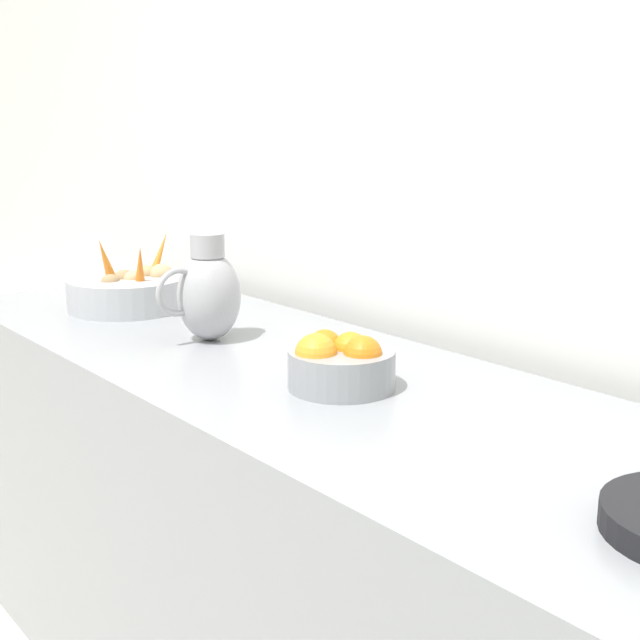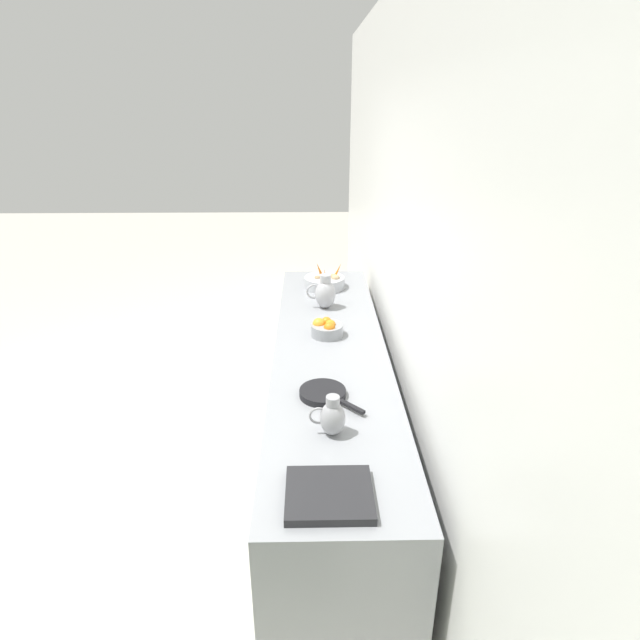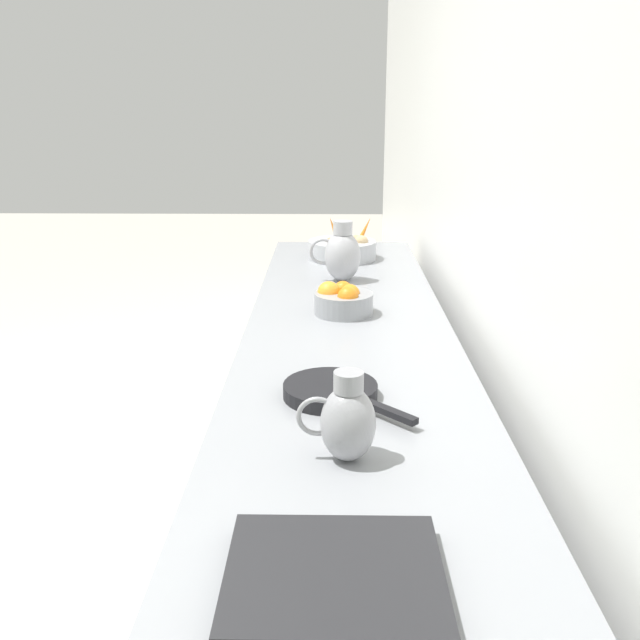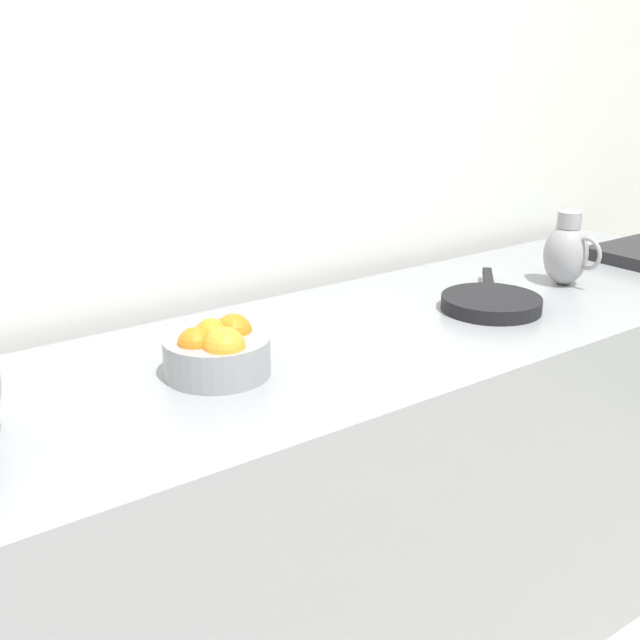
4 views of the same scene
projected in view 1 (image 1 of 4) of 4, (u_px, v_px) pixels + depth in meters
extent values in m
cube|color=gray|center=(410.00, 637.00, 1.60)|extent=(0.69, 3.02, 0.92)
cylinder|color=#ADAFB5|center=(127.00, 293.00, 2.30)|extent=(0.32, 0.32, 0.09)
torus|color=#ADAFB5|center=(128.00, 306.00, 2.31)|extent=(0.19, 0.19, 0.01)
cone|color=orange|center=(106.00, 262.00, 2.29)|extent=(0.09, 0.07, 0.14)
cone|color=orange|center=(159.00, 258.00, 2.34)|extent=(0.09, 0.04, 0.15)
cone|color=orange|center=(140.00, 268.00, 2.23)|extent=(0.05, 0.07, 0.13)
ellipsoid|color=tan|center=(134.00, 278.00, 2.27)|extent=(0.06, 0.05, 0.04)
ellipsoid|color=tan|center=(161.00, 274.00, 2.32)|extent=(0.07, 0.06, 0.05)
ellipsoid|color=#9E7F56|center=(110.00, 282.00, 2.24)|extent=(0.05, 0.04, 0.04)
ellipsoid|color=#9E7F56|center=(126.00, 276.00, 2.32)|extent=(0.05, 0.04, 0.04)
ellipsoid|color=tan|center=(147.00, 274.00, 2.33)|extent=(0.06, 0.05, 0.05)
ellipsoid|color=#9E7F56|center=(124.00, 278.00, 2.28)|extent=(0.05, 0.05, 0.04)
cylinder|color=gray|center=(341.00, 369.00, 1.61)|extent=(0.21, 0.21, 0.08)
sphere|color=orange|center=(350.00, 350.00, 1.62)|extent=(0.07, 0.07, 0.07)
sphere|color=orange|center=(363.00, 355.00, 1.58)|extent=(0.07, 0.07, 0.07)
sphere|color=orange|center=(316.00, 354.00, 1.58)|extent=(0.08, 0.08, 0.08)
sphere|color=orange|center=(325.00, 347.00, 1.64)|extent=(0.07, 0.07, 0.07)
ellipsoid|color=#A3A3A8|center=(209.00, 296.00, 1.96)|extent=(0.15, 0.15, 0.21)
cylinder|color=#A3A3A8|center=(207.00, 245.00, 1.93)|extent=(0.08, 0.08, 0.06)
torus|color=#A3A3A8|center=(178.00, 292.00, 1.90)|extent=(0.11, 0.01, 0.11)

